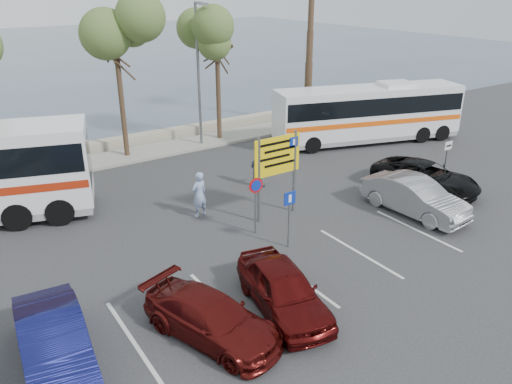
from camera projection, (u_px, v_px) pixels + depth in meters
ground at (306, 254)px, 18.21m from camera, size 120.00×120.00×0.00m
kerb_strip at (152, 151)px, 28.86m from camera, size 44.00×2.40×0.15m
seawall at (139, 139)px, 30.29m from camera, size 48.00×0.80×0.60m
sea at (9, 57)px, 63.96m from camera, size 140.00×140.00×0.00m
tree_mid at (114, 34)px, 25.50m from camera, size 3.20×3.20×8.00m
tree_right at (217, 37)px, 28.77m from camera, size 3.20×3.20×7.40m
street_lamp_right at (199, 68)px, 28.25m from camera, size 0.45×1.15×8.01m
direction_sign at (277, 162)px, 20.21m from camera, size 2.20×0.12×3.60m
sign_no_stop at (256, 197)px, 19.10m from camera, size 0.60×0.08×2.35m
sign_parking at (289, 212)px, 18.13m from camera, size 0.50×0.07×2.25m
sign_taxi at (446, 157)px, 23.82m from camera, size 0.50×0.07×2.20m
lane_markings at (298, 276)px, 16.86m from camera, size 12.02×4.20×0.01m
coach_bus_right at (368, 115)px, 30.19m from camera, size 11.68×5.76×3.58m
car_blue at (54, 344)px, 12.63m from camera, size 1.95×4.62×1.48m
car_maroon at (211, 318)px, 13.78m from camera, size 3.04×4.64×1.25m
car_red at (283, 289)px, 14.88m from camera, size 2.53×4.51×1.45m
suv_black at (425, 177)px, 23.41m from camera, size 3.21×5.35×1.39m
car_silver_b at (415, 197)px, 21.11m from camera, size 1.93×4.79×1.55m
pedestrian_near at (199, 194)px, 20.77m from camera, size 0.80×0.61×1.99m
pedestrian_far at (258, 168)px, 24.00m from camera, size 0.90×1.01×1.73m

